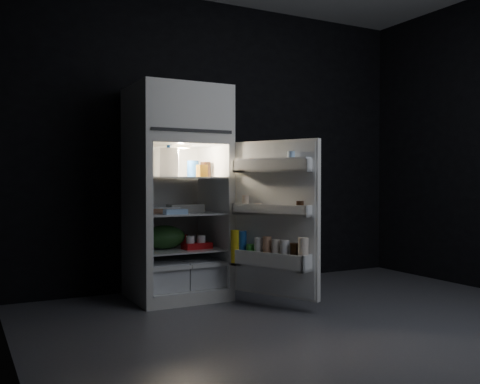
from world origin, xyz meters
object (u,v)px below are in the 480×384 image
refrigerator (176,185)px  yogurt_tray (197,246)px  egg_carton (186,208)px  milk_jug (170,163)px  fridge_door (273,221)px

refrigerator → yogurt_tray: 0.55m
refrigerator → egg_carton: size_ratio=5.84×
milk_jug → yogurt_tray: (0.19, -0.12, -0.69)m
milk_jug → egg_carton: size_ratio=0.79×
milk_jug → fridge_door: bearing=-24.7°
fridge_door → egg_carton: bearing=126.4°
refrigerator → milk_jug: 0.21m
milk_jug → egg_carton: 0.41m
fridge_door → milk_jug: size_ratio=5.08×
egg_carton → yogurt_tray: egg_carton is taller
fridge_door → egg_carton: fridge_door is taller
egg_carton → fridge_door: bearing=-56.7°
fridge_door → yogurt_tray: bearing=127.1°
milk_jug → yogurt_tray: 0.73m
egg_carton → yogurt_tray: size_ratio=1.29×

